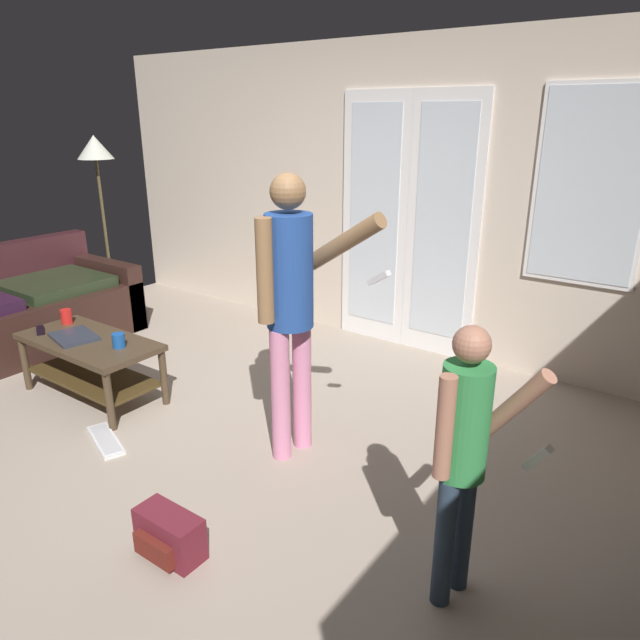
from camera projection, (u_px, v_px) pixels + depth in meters
ground_plane at (199, 449)px, 3.56m from camera, size 6.34×4.65×0.02m
wall_back_with_doors at (396, 200)px, 4.86m from camera, size 6.34×0.09×2.55m
leather_couch at (6, 317)px, 4.94m from camera, size 0.99×2.07×0.85m
coffee_table at (90, 355)px, 4.11m from camera, size 1.09×0.51×0.45m
person_adult at (292, 295)px, 3.19m from camera, size 0.70×0.45×1.65m
person_child at (464, 445)px, 2.24m from camera, size 0.42×0.33×1.22m
floor_lamp at (96, 159)px, 5.73m from camera, size 0.35×0.35×1.74m
backpack at (169, 535)px, 2.67m from camera, size 0.34×0.19×0.22m
loose_keyboard at (106, 440)px, 3.62m from camera, size 0.46×0.27×0.02m
laptop_closed at (74, 336)px, 4.08m from camera, size 0.39×0.33×0.02m
cup_near_edge at (66, 317)px, 4.35m from camera, size 0.08×0.08×0.11m
cup_by_laptop at (119, 341)px, 3.91m from camera, size 0.08×0.08×0.10m
tv_remote_black at (40, 330)px, 4.20m from camera, size 0.17×0.12×0.02m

